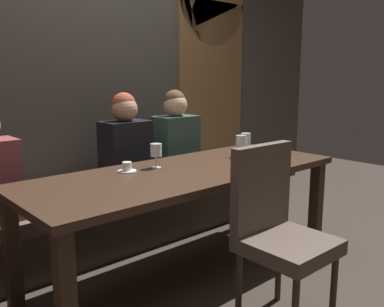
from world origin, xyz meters
TOP-DOWN VIEW (x-y plane):
  - ground at (0.00, 0.00)m, footprint 9.00×9.00m
  - back_wall_tiled at (0.00, 1.22)m, footprint 6.00×0.12m
  - arched_door at (1.35, 1.15)m, footprint 0.90×0.05m
  - dining_table at (0.00, 0.00)m, footprint 2.20×0.84m
  - banquette_bench at (0.00, 0.70)m, footprint 2.50×0.44m
  - chair_near_side at (0.01, -0.72)m, footprint 0.45×0.45m
  - diner_bearded at (-0.02, 0.69)m, footprint 0.36×0.24m
  - diner_far_end at (0.46, 0.67)m, footprint 0.36×0.24m
  - wine_glass_center_back at (0.71, 0.11)m, footprint 0.08×0.08m
  - wine_glass_far_right at (-0.12, 0.17)m, footprint 0.08×0.08m
  - wine_glass_near_right at (0.59, 0.05)m, footprint 0.08×0.08m
  - espresso_cup at (-0.33, 0.21)m, footprint 0.12×0.12m
  - dessert_plate at (0.43, -0.26)m, footprint 0.19×0.19m
  - fork_on_table at (0.29, -0.28)m, footprint 0.06×0.17m

SIDE VIEW (x-z plane):
  - ground at x=0.00m, z-range 0.00..0.00m
  - banquette_bench at x=0.00m, z-range 0.00..0.45m
  - chair_near_side at x=0.01m, z-range 0.07..1.05m
  - dining_table at x=0.00m, z-range 0.28..1.02m
  - fork_on_table at x=0.29m, z-range 0.74..0.75m
  - dessert_plate at x=0.43m, z-range 0.73..0.78m
  - espresso_cup at x=-0.33m, z-range 0.73..0.80m
  - diner_bearded at x=-0.02m, z-range 0.43..1.20m
  - diner_far_end at x=0.46m, z-range 0.43..1.21m
  - wine_glass_center_back at x=0.71m, z-range 0.77..0.94m
  - wine_glass_far_right at x=-0.12m, z-range 0.77..0.94m
  - wine_glass_near_right at x=0.59m, z-range 0.77..0.94m
  - arched_door at x=1.35m, z-range 0.09..2.64m
  - back_wall_tiled at x=0.00m, z-range 0.00..3.00m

